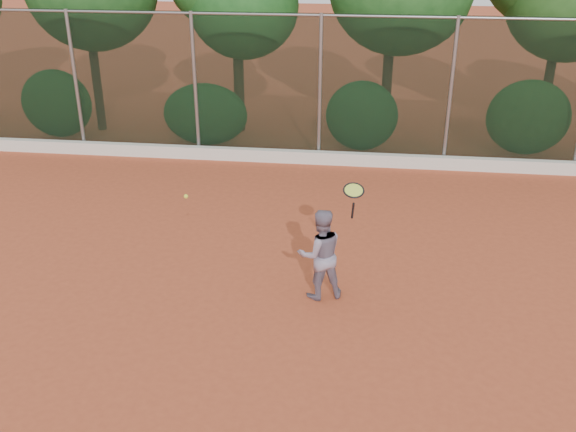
# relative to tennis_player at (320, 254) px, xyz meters

# --- Properties ---
(ground) EXTENTS (80.00, 80.00, 0.00)m
(ground) POSITION_rel_tennis_player_xyz_m (-0.53, -0.78, -0.74)
(ground) COLOR #B54B2A
(ground) RESTS_ON ground
(concrete_curb) EXTENTS (24.00, 0.20, 0.30)m
(concrete_curb) POSITION_rel_tennis_player_xyz_m (-0.53, 6.04, -0.59)
(concrete_curb) COLOR silver
(concrete_curb) RESTS_ON ground
(tennis_player) EXTENTS (0.86, 0.76, 1.47)m
(tennis_player) POSITION_rel_tennis_player_xyz_m (0.00, 0.00, 0.00)
(tennis_player) COLOR gray
(tennis_player) RESTS_ON ground
(chainlink_fence) EXTENTS (24.09, 0.09, 3.50)m
(chainlink_fence) POSITION_rel_tennis_player_xyz_m (-0.53, 6.22, 1.12)
(chainlink_fence) COLOR black
(chainlink_fence) RESTS_ON ground
(tennis_racket) EXTENTS (0.35, 0.34, 0.58)m
(tennis_racket) POSITION_rel_tennis_player_xyz_m (0.46, -0.01, 1.05)
(tennis_racket) COLOR black
(tennis_racket) RESTS_ON ground
(tennis_ball_in_flight) EXTENTS (0.06, 0.06, 0.06)m
(tennis_ball_in_flight) POSITION_rel_tennis_player_xyz_m (-1.91, -0.46, 1.05)
(tennis_ball_in_flight) COLOR #EDF638
(tennis_ball_in_flight) RESTS_ON ground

